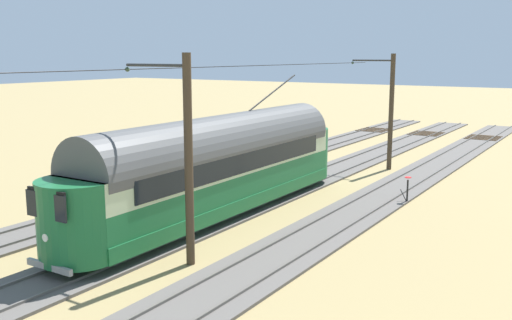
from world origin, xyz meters
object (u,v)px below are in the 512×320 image
Objects in this scene: catenary_pole_mid_near at (187,157)px; vintage_streetcar at (220,164)px; catenary_pole_foreground at (390,110)px; switch_stand at (407,188)px.

vintage_streetcar is at bearing -64.63° from catenary_pole_mid_near.
catenary_pole_foreground is 5.54× the size of switch_stand.
catenary_pole_foreground is (-2.45, -13.82, 1.32)m from vintage_streetcar.
catenary_pole_mid_near reaches higher than switch_stand.
catenary_pole_mid_near is at bearing 115.37° from vintage_streetcar.
catenary_pole_mid_near is 12.47m from switch_stand.
switch_stand is at bearing -107.02° from catenary_pole_mid_near.
catenary_pole_foreground is at bearing -64.30° from switch_stand.
catenary_pole_foreground is at bearing -100.06° from vintage_streetcar.
switch_stand is (-3.55, 7.38, -2.88)m from catenary_pole_foreground.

